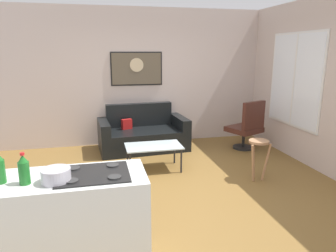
% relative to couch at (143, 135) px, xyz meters
% --- Properties ---
extents(ground, '(6.40, 6.40, 0.04)m').
position_rel_couch_xyz_m(ground, '(0.05, -1.93, -0.31)').
color(ground, brown).
extents(back_wall, '(6.40, 0.05, 2.80)m').
position_rel_couch_xyz_m(back_wall, '(0.05, 0.50, 1.11)').
color(back_wall, beige).
rests_on(back_wall, ground).
extents(right_wall, '(0.05, 6.40, 2.80)m').
position_rel_couch_xyz_m(right_wall, '(2.67, -1.63, 1.11)').
color(right_wall, beige).
rests_on(right_wall, ground).
extents(couch, '(1.79, 1.02, 0.88)m').
position_rel_couch_xyz_m(couch, '(0.00, 0.00, 0.00)').
color(couch, black).
rests_on(couch, ground).
extents(coffee_table, '(0.92, 0.54, 0.42)m').
position_rel_couch_xyz_m(coffee_table, '(0.01, -1.19, 0.10)').
color(coffee_table, silver).
rests_on(coffee_table, ground).
extents(armchair, '(0.76, 0.75, 0.99)m').
position_rel_couch_xyz_m(armchair, '(2.03, -0.52, 0.19)').
color(armchair, black).
rests_on(armchair, ground).
extents(bar_stool, '(0.35, 0.34, 0.63)m').
position_rel_couch_xyz_m(bar_stool, '(1.48, -1.95, 0.19)').
color(bar_stool, '#AA7A53').
rests_on(bar_stool, ground).
extents(kitchen_counter, '(1.38, 0.61, 0.94)m').
position_rel_couch_xyz_m(kitchen_counter, '(-1.17, -3.45, 0.17)').
color(kitchen_counter, silver).
rests_on(kitchen_counter, ground).
extents(soda_bottle_2, '(0.09, 0.09, 0.26)m').
position_rel_couch_xyz_m(soda_bottle_2, '(-1.44, -3.53, 0.74)').
color(soda_bottle_2, '#1E6C24').
rests_on(soda_bottle_2, kitchen_counter).
extents(mixing_bowl, '(0.23, 0.23, 0.11)m').
position_rel_couch_xyz_m(mixing_bowl, '(-1.21, -3.55, 0.68)').
color(mixing_bowl, silver).
rests_on(mixing_bowl, kitchen_counter).
extents(wall_painting, '(1.06, 0.03, 0.68)m').
position_rel_couch_xyz_m(wall_painting, '(-0.03, 0.46, 1.29)').
color(wall_painting, black).
extents(window, '(0.03, 1.49, 1.68)m').
position_rel_couch_xyz_m(window, '(2.63, -1.03, 1.14)').
color(window, silver).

